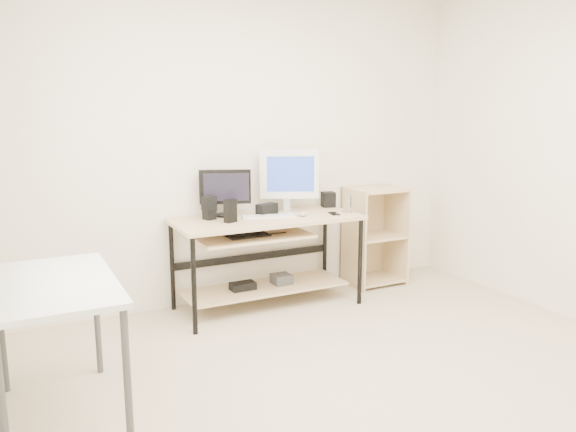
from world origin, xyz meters
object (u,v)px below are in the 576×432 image
(white_imac, at_px, (289,176))
(desk, at_px, (264,243))
(shelf_unit, at_px, (372,235))
(black_monitor, at_px, (225,190))
(audio_controller, at_px, (230,211))
(side_table, at_px, (53,297))

(white_imac, bearing_deg, desk, -129.80)
(shelf_unit, height_order, white_imac, white_imac)
(black_monitor, bearing_deg, shelf_unit, 20.21)
(shelf_unit, height_order, black_monitor, black_monitor)
(desk, relative_size, black_monitor, 3.76)
(black_monitor, bearing_deg, audio_controller, -81.43)
(white_imac, height_order, audio_controller, white_imac)
(shelf_unit, bearing_deg, desk, -172.23)
(side_table, bearing_deg, shelf_unit, 23.33)
(shelf_unit, height_order, audio_controller, audio_controller)
(shelf_unit, bearing_deg, black_monitor, 179.04)
(side_table, distance_m, black_monitor, 1.90)
(white_imac, bearing_deg, side_table, -123.67)
(side_table, bearing_deg, audio_controller, 36.52)
(audio_controller, bearing_deg, side_table, -163.05)
(desk, relative_size, side_table, 1.50)
(side_table, xyz_separation_m, white_imac, (1.95, 1.20, 0.38))
(black_monitor, xyz_separation_m, white_imac, (0.55, -0.04, 0.09))
(desk, height_order, white_imac, white_imac)
(desk, bearing_deg, audio_controller, -168.19)
(desk, relative_size, white_imac, 2.85)
(side_table, xyz_separation_m, black_monitor, (1.40, 1.24, 0.30))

